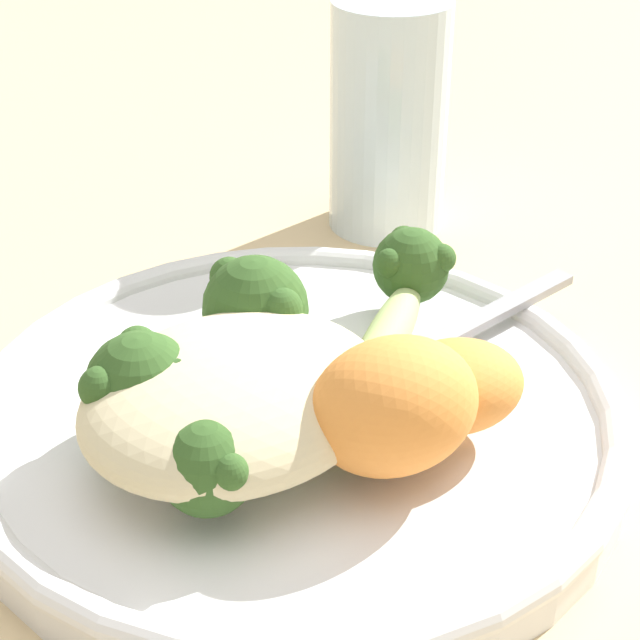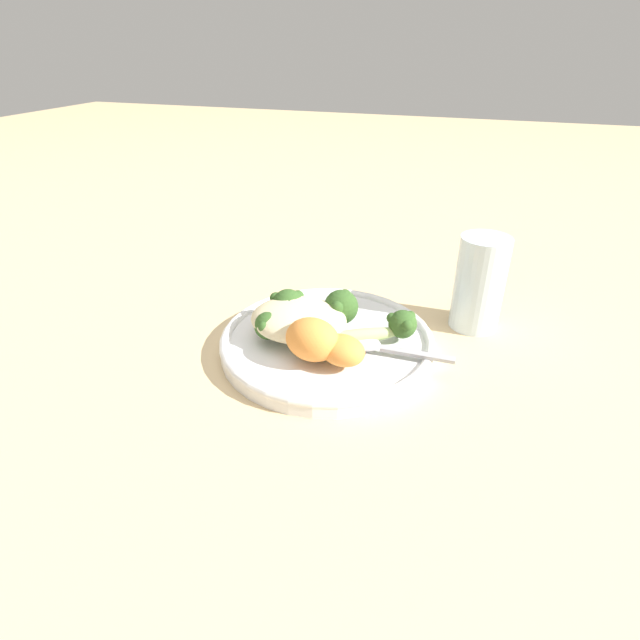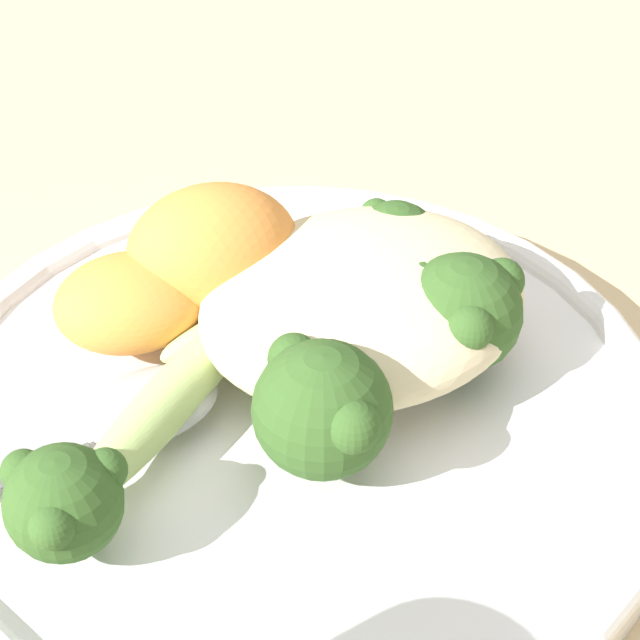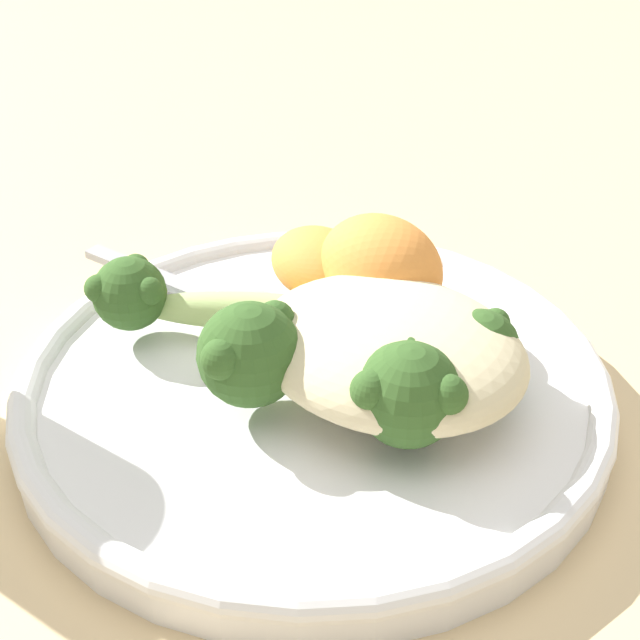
% 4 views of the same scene
% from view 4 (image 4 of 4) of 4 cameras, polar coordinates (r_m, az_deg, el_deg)
% --- Properties ---
extents(ground_plane, '(4.00, 4.00, 0.00)m').
position_cam_4_polar(ground_plane, '(0.40, 0.16, -4.96)').
color(ground_plane, '#D6B784').
extents(plate, '(0.25, 0.25, 0.02)m').
position_cam_4_polar(plate, '(0.38, 0.07, -4.39)').
color(plate, white).
rests_on(plate, ground_plane).
extents(quinoa_mound, '(0.11, 0.10, 0.04)m').
position_cam_4_polar(quinoa_mound, '(0.36, 4.58, -1.73)').
color(quinoa_mound, beige).
rests_on(quinoa_mound, plate).
extents(broccoli_stalk_0, '(0.11, 0.08, 0.03)m').
position_cam_4_polar(broccoli_stalk_0, '(0.40, -8.99, 1.20)').
color(broccoli_stalk_0, '#ADC675').
rests_on(broccoli_stalk_0, plate).
extents(broccoli_stalk_1, '(0.04, 0.09, 0.04)m').
position_cam_4_polar(broccoli_stalk_1, '(0.35, -3.78, -2.00)').
color(broccoli_stalk_1, '#ADC675').
rests_on(broccoli_stalk_1, plate).
extents(broccoli_stalk_2, '(0.10, 0.08, 0.04)m').
position_cam_4_polar(broccoli_stalk_2, '(0.34, 5.09, -4.11)').
color(broccoli_stalk_2, '#ADC675').
rests_on(broccoli_stalk_2, plate).
extents(broccoli_stalk_3, '(0.11, 0.04, 0.03)m').
position_cam_4_polar(broccoli_stalk_3, '(0.37, 7.43, -1.26)').
color(broccoli_stalk_3, '#ADC675').
rests_on(broccoli_stalk_3, plate).
extents(sweet_potato_chunk_0, '(0.06, 0.06, 0.03)m').
position_cam_4_polar(sweet_potato_chunk_0, '(0.42, -0.06, 3.67)').
color(sweet_potato_chunk_0, orange).
rests_on(sweet_potato_chunk_0, plate).
extents(sweet_potato_chunk_1, '(0.07, 0.06, 0.05)m').
position_cam_4_polar(sweet_potato_chunk_1, '(0.40, 3.59, 3.50)').
color(sweet_potato_chunk_1, orange).
rests_on(sweet_potato_chunk_1, plate).
extents(spoon, '(0.13, 0.03, 0.01)m').
position_cam_4_polar(spoon, '(0.41, -5.70, 1.07)').
color(spoon, '#A3A3A8').
rests_on(spoon, plate).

